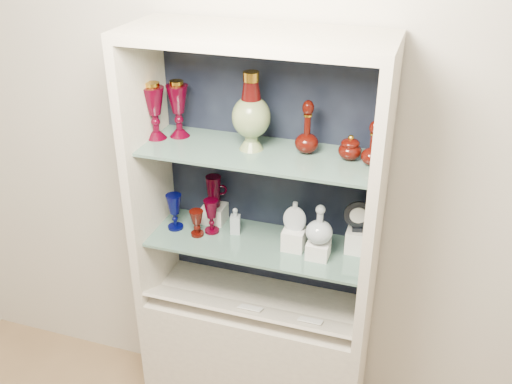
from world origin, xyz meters
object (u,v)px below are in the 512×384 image
(pedestal_lamp_right, at_px, (178,109))
(cameo_medallion, at_px, (358,216))
(enamel_urn, at_px, (251,111))
(cobalt_goblet, at_px, (175,212))
(flat_flask, at_px, (295,216))
(pedestal_lamp_left, at_px, (155,111))
(clear_round_decanter, at_px, (320,225))
(lidded_bowl, at_px, (350,147))
(ruby_pitcher, at_px, (214,191))
(ruby_decanter_b, at_px, (373,142))
(ruby_goblet_small, at_px, (197,223))
(ruby_goblet_tall, at_px, (211,216))
(ruby_decanter_a, at_px, (307,124))
(clear_square_bottle, at_px, (235,221))

(pedestal_lamp_right, bearing_deg, cameo_medallion, 0.13)
(pedestal_lamp_right, xyz_separation_m, enamel_urn, (0.33, -0.03, 0.04))
(cobalt_goblet, xyz_separation_m, flat_flask, (0.54, 0.01, 0.07))
(pedestal_lamp_left, relative_size, clear_round_decanter, 1.45)
(lidded_bowl, height_order, ruby_pitcher, lidded_bowl)
(ruby_decanter_b, height_order, lidded_bowl, ruby_decanter_b)
(ruby_decanter_b, distance_m, ruby_goblet_small, 0.84)
(pedestal_lamp_right, relative_size, ruby_pitcher, 1.64)
(ruby_pitcher, xyz_separation_m, cameo_medallion, (0.64, -0.05, 0.02))
(clear_round_decanter, bearing_deg, enamel_urn, 170.21)
(ruby_goblet_tall, bearing_deg, pedestal_lamp_left, -177.18)
(pedestal_lamp_right, bearing_deg, enamel_urn, -6.05)
(ruby_decanter_a, bearing_deg, ruby_goblet_small, -169.92)
(pedestal_lamp_left, relative_size, ruby_decanter_b, 1.29)
(ruby_decanter_a, xyz_separation_m, ruby_decanter_b, (0.26, -0.03, -0.03))
(ruby_pitcher, relative_size, flat_flask, 1.09)
(ruby_goblet_small, bearing_deg, pedestal_lamp_left, 168.75)
(enamel_urn, xyz_separation_m, ruby_goblet_small, (-0.23, -0.05, -0.52))
(flat_flask, xyz_separation_m, cameo_medallion, (0.25, 0.06, 0.01))
(pedestal_lamp_right, relative_size, ruby_decanter_b, 1.29)
(enamel_urn, height_order, ruby_pitcher, enamel_urn)
(enamel_urn, relative_size, flat_flask, 2.34)
(cobalt_goblet, distance_m, ruby_goblet_tall, 0.17)
(ruby_goblet_small, height_order, clear_round_decanter, clear_round_decanter)
(enamel_urn, xyz_separation_m, ruby_decanter_a, (0.22, 0.03, -0.04))
(ruby_decanter_b, xyz_separation_m, ruby_goblet_small, (-0.70, -0.04, -0.45))
(ruby_goblet_tall, height_order, cameo_medallion, cameo_medallion)
(enamel_urn, bearing_deg, ruby_goblet_tall, -178.65)
(enamel_urn, relative_size, clear_square_bottle, 2.54)
(ruby_decanter_a, height_order, ruby_goblet_small, ruby_decanter_a)
(ruby_decanter_a, bearing_deg, cameo_medallion, 1.71)
(pedestal_lamp_left, xyz_separation_m, flat_flask, (0.60, -0.00, -0.38))
(enamel_urn, relative_size, ruby_decanter_a, 1.30)
(pedestal_lamp_left, relative_size, flat_flask, 1.78)
(enamel_urn, distance_m, ruby_pitcher, 0.48)
(ruby_decanter_a, xyz_separation_m, ruby_goblet_tall, (-0.40, -0.03, -0.46))
(lidded_bowl, xyz_separation_m, clear_round_decanter, (-0.09, -0.07, -0.32))
(ruby_decanter_b, height_order, clear_square_bottle, ruby_decanter_b)
(pedestal_lamp_left, distance_m, clear_round_decanter, 0.81)
(clear_square_bottle, xyz_separation_m, cameo_medallion, (0.52, 0.02, 0.11))
(enamel_urn, xyz_separation_m, flat_flask, (0.19, -0.02, -0.42))
(ruby_goblet_small, distance_m, clear_round_decanter, 0.54)
(ruby_decanter_a, distance_m, ruby_decanter_b, 0.26)
(ruby_goblet_small, distance_m, flat_flask, 0.44)
(pedestal_lamp_right, relative_size, ruby_decanter_a, 0.99)
(ruby_goblet_small, bearing_deg, ruby_decanter_a, 10.08)
(ruby_goblet_tall, bearing_deg, ruby_decanter_b, -0.09)
(pedestal_lamp_left, relative_size, pedestal_lamp_right, 1.00)
(ruby_goblet_tall, bearing_deg, ruby_goblet_small, -137.33)
(pedestal_lamp_right, relative_size, lidded_bowl, 2.34)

